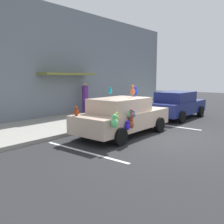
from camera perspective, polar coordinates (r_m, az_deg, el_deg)
name	(u,v)px	position (r m, az deg, el deg)	size (l,w,h in m)	color
ground_plane	(161,137)	(10.25, 11.21, -5.61)	(60.00, 60.00, 0.00)	#262628
sidewalk	(76,121)	(13.26, -8.21, -2.09)	(24.00, 4.00, 0.15)	gray
storefront_building	(49,62)	(14.74, -14.20, 10.94)	(24.00, 1.25, 6.40)	slate
parking_stripe_front	(165,125)	(12.67, 12.05, -3.00)	(0.12, 3.60, 0.01)	silver
parking_stripe_rear	(84,152)	(8.21, -6.43, -8.95)	(0.12, 3.60, 0.01)	silver
plush_covered_car	(122,116)	(10.25, 2.39, -0.90)	(4.52, 2.14, 2.06)	#C9AE97
parked_sedan_behind	(177,105)	(14.91, 14.53, 1.64)	(4.40, 2.01, 1.54)	navy
teddy_bear_on_sidewalk	(99,117)	(12.44, -2.97, -1.04)	(0.31, 0.26, 0.60)	brown
pedestrian_near_shopfront	(85,99)	(15.63, -6.11, 2.98)	(0.39, 0.39, 1.88)	#522375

